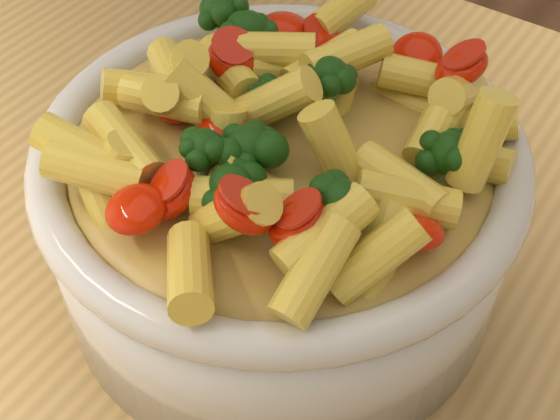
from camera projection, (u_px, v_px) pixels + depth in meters
The scene contains 3 objects.
table at pixel (177, 381), 0.54m from camera, with size 1.20×0.80×0.90m.
serving_bowl at pixel (280, 208), 0.44m from camera, with size 0.26×0.26×0.11m.
pasta_salad at pixel (280, 113), 0.39m from camera, with size 0.21×0.21×0.05m.
Camera 1 is at (0.22, -0.19, 1.28)m, focal length 50.00 mm.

